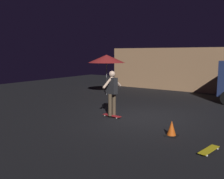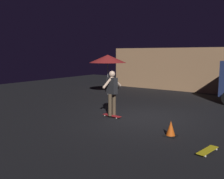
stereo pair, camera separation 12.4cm
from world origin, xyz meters
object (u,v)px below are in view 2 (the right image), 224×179
object	(u,v)px
skateboard_spare	(208,150)
skater	(112,90)
skateboard_ridden	(112,116)
traffic_cone	(171,129)
patio_umbrella	(108,59)

from	to	relation	value
skateboard_spare	skater	distance (m)	4.27
skateboard_ridden	traffic_cone	world-z (taller)	traffic_cone
skater	traffic_cone	distance (m)	2.91
skateboard_ridden	skateboard_spare	world-z (taller)	same
patio_umbrella	skateboard_ridden	size ratio (longest dim) A/B	2.88
skateboard_ridden	skateboard_spare	xyz separation A→B (m)	(3.88, -1.48, 0.00)
skateboard_ridden	skater	size ratio (longest dim) A/B	0.48
patio_umbrella	skater	xyz separation A→B (m)	(3.23, -4.15, -1.04)
skateboard_ridden	skater	world-z (taller)	skater
patio_umbrella	traffic_cone	world-z (taller)	patio_umbrella
patio_umbrella	skater	distance (m)	5.36
skateboard_ridden	skateboard_spare	size ratio (longest dim) A/B	1.00
skateboard_ridden	skater	bearing A→B (deg)	90.00
skateboard_spare	traffic_cone	bearing A→B (deg)	151.78
patio_umbrella	skater	world-z (taller)	patio_umbrella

